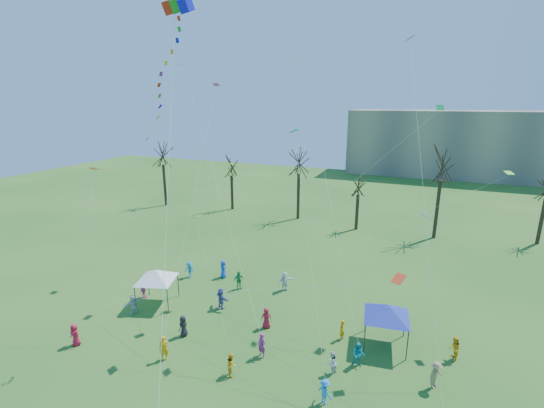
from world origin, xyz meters
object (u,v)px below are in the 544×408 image
at_px(distant_building, 485,145).
at_px(canopy_tent_white, 156,275).
at_px(canopy_tent_blue, 387,311).
at_px(big_box_kite, 167,82).

xyz_separation_m(distant_building, canopy_tent_white, (-32.58, -74.32, -4.78)).
bearing_deg(canopy_tent_blue, canopy_tent_white, -175.49).
xyz_separation_m(big_box_kite, canopy_tent_white, (-4.05, 1.93, -15.70)).
bearing_deg(distant_building, canopy_tent_white, -113.67).
bearing_deg(canopy_tent_white, big_box_kite, -25.46).
xyz_separation_m(distant_building, canopy_tent_blue, (-13.49, -72.82, -4.73)).
bearing_deg(distant_building, canopy_tent_blue, -100.50).
distance_m(distant_building, canopy_tent_blue, 74.21).
distance_m(big_box_kite, canopy_tent_blue, 21.98).
relative_size(distant_building, canopy_tent_white, 14.69).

